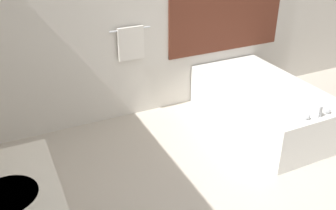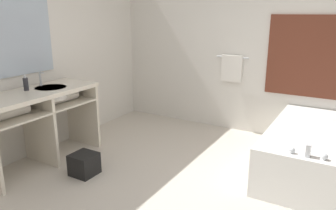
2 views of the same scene
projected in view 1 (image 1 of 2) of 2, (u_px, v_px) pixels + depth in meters
name	position (u px, v px, depth m)	size (l,w,h in m)	color
wall_back_with_blinds	(154.00, 8.00, 4.45)	(7.40, 0.13, 2.70)	silver
bathtub	(263.00, 103.00, 4.58)	(1.02, 1.83, 0.65)	white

